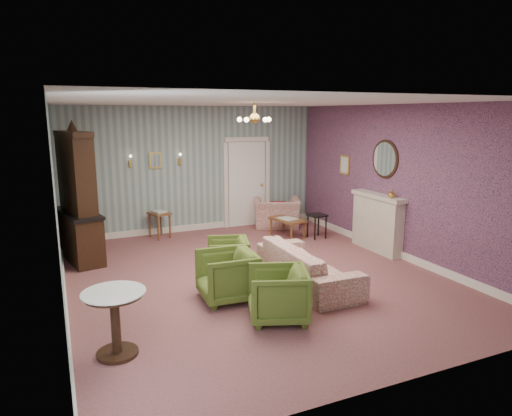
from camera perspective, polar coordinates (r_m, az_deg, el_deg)
name	(u,v)px	position (r m, az deg, el deg)	size (l,w,h in m)	color
floor	(255,276)	(7.91, -0.16, -8.49)	(7.00, 7.00, 0.00)	#884F4F
ceiling	(255,102)	(7.43, -0.17, 13.01)	(7.00, 7.00, 0.00)	white
wall_back	(194,169)	(10.80, -7.66, 4.77)	(6.00, 6.00, 0.00)	slate
wall_front	(401,249)	(4.63, 17.57, -4.88)	(6.00, 6.00, 0.00)	slate
wall_left	(56,207)	(6.92, -23.55, 0.07)	(7.00, 7.00, 0.00)	slate
wall_right	(399,182)	(9.15, 17.34, 3.12)	(7.00, 7.00, 0.00)	slate
wall_right_floral	(398,182)	(9.14, 17.27, 3.11)	(7.00, 7.00, 0.00)	#AD566F
door	(247,182)	(11.24, -1.17, 3.24)	(1.12, 0.12, 2.16)	white
olive_chair_a	(278,292)	(6.22, 2.74, -10.38)	(0.76, 0.71, 0.78)	#4E6222
olive_chair_b	(227,273)	(6.85, -3.61, -8.11)	(0.80, 0.74, 0.82)	#4E6222
olive_chair_c	(228,254)	(7.93, -3.52, -5.78)	(0.68, 0.64, 0.70)	#4E6222
sofa_chintz	(308,258)	(7.51, 6.43, -6.23)	(2.19, 0.64, 0.85)	#993D42
wingback_chair	(276,208)	(11.15, 2.56, 0.01)	(1.09, 0.71, 0.95)	#993D42
dresser	(76,193)	(9.11, -21.44, 1.73)	(0.53, 1.54, 2.56)	black
fireplace	(377,223)	(9.52, 14.82, -1.76)	(0.30, 1.40, 1.16)	beige
mantel_vase	(392,194)	(9.08, 16.50, 1.72)	(0.15, 0.15, 0.15)	gold
oval_mirror	(385,159)	(9.38, 15.70, 5.87)	(0.04, 0.76, 0.84)	white
framed_print	(345,165)	(10.48, 10.99, 5.28)	(0.04, 0.34, 0.42)	gold
coffee_table	(287,228)	(10.33, 3.91, -2.45)	(0.46, 0.83, 0.43)	brown
side_table_black	(317,226)	(10.27, 7.56, -2.27)	(0.36, 0.36, 0.54)	black
pedestal_table	(116,323)	(5.60, -17.05, -13.54)	(0.71, 0.71, 0.78)	black
nesting_table	(160,224)	(10.44, -11.88, -1.95)	(0.38, 0.48, 0.63)	brown
gilt_mirror_back	(156,160)	(10.52, -12.37, 5.80)	(0.28, 0.06, 0.36)	gold
sconce_left	(131,162)	(10.41, -15.32, 5.59)	(0.16, 0.12, 0.30)	gold
sconce_right	(180,160)	(10.63, -9.43, 5.96)	(0.16, 0.12, 0.30)	gold
chandelier	(255,120)	(7.43, -0.17, 10.93)	(0.56, 0.56, 0.36)	gold
burgundy_cushion	(277,209)	(11.00, 2.67, -0.13)	(0.38, 0.10, 0.38)	maroon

